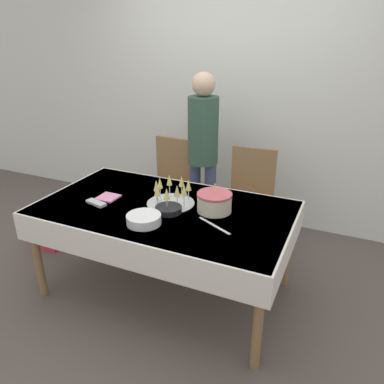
{
  "coord_description": "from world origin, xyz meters",
  "views": [
    {
      "loc": [
        1.2,
        -2.17,
        1.91
      ],
      "look_at": [
        0.19,
        0.08,
        0.85
      ],
      "focal_mm": 35.0,
      "sensor_mm": 36.0,
      "label": 1
    }
  ],
  "objects_px": {
    "gift_bag": "(48,231)",
    "dining_chair_far_right": "(249,197)",
    "plate_stack_dessert": "(168,209)",
    "dining_chair_far_left": "(169,184)",
    "birthday_cake": "(214,202)",
    "champagne_tray": "(171,192)",
    "plate_stack_main": "(144,219)",
    "person_standing": "(203,144)"
  },
  "relations": [
    {
      "from": "dining_chair_far_left",
      "to": "person_standing",
      "type": "relative_size",
      "value": 0.61
    },
    {
      "from": "champagne_tray",
      "to": "person_standing",
      "type": "height_order",
      "value": "person_standing"
    },
    {
      "from": "birthday_cake",
      "to": "gift_bag",
      "type": "height_order",
      "value": "birthday_cake"
    },
    {
      "from": "plate_stack_main",
      "to": "champagne_tray",
      "type": "bearing_deg",
      "value": 86.73
    },
    {
      "from": "dining_chair_far_left",
      "to": "birthday_cake",
      "type": "distance_m",
      "value": 1.11
    },
    {
      "from": "dining_chair_far_left",
      "to": "birthday_cake",
      "type": "relative_size",
      "value": 3.9
    },
    {
      "from": "birthday_cake",
      "to": "champagne_tray",
      "type": "distance_m",
      "value": 0.34
    },
    {
      "from": "dining_chair_far_right",
      "to": "birthday_cake",
      "type": "xyz_separation_m",
      "value": [
        -0.05,
        -0.76,
        0.26
      ]
    },
    {
      "from": "dining_chair_far_right",
      "to": "birthday_cake",
      "type": "distance_m",
      "value": 0.8
    },
    {
      "from": "champagne_tray",
      "to": "plate_stack_dessert",
      "type": "xyz_separation_m",
      "value": [
        0.05,
        -0.14,
        -0.07
      ]
    },
    {
      "from": "birthday_cake",
      "to": "champagne_tray",
      "type": "relative_size",
      "value": 0.7
    },
    {
      "from": "birthday_cake",
      "to": "champagne_tray",
      "type": "height_order",
      "value": "birthday_cake"
    },
    {
      "from": "dining_chair_far_left",
      "to": "champagne_tray",
      "type": "bearing_deg",
      "value": -61.11
    },
    {
      "from": "birthday_cake",
      "to": "plate_stack_dessert",
      "type": "relative_size",
      "value": 1.32
    },
    {
      "from": "plate_stack_main",
      "to": "person_standing",
      "type": "relative_size",
      "value": 0.15
    },
    {
      "from": "dining_chair_far_left",
      "to": "person_standing",
      "type": "height_order",
      "value": "person_standing"
    },
    {
      "from": "champagne_tray",
      "to": "plate_stack_dessert",
      "type": "relative_size",
      "value": 1.88
    },
    {
      "from": "plate_stack_dessert",
      "to": "person_standing",
      "type": "distance_m",
      "value": 1.02
    },
    {
      "from": "plate_stack_main",
      "to": "dining_chair_far_right",
      "type": "bearing_deg",
      "value": 70.17
    },
    {
      "from": "birthday_cake",
      "to": "person_standing",
      "type": "bearing_deg",
      "value": 117.69
    },
    {
      "from": "plate_stack_main",
      "to": "person_standing",
      "type": "bearing_deg",
      "value": 93.87
    },
    {
      "from": "champagne_tray",
      "to": "gift_bag",
      "type": "bearing_deg",
      "value": 178.46
    },
    {
      "from": "dining_chair_far_right",
      "to": "plate_stack_main",
      "type": "xyz_separation_m",
      "value": [
        -0.41,
        -1.13,
        0.23
      ]
    },
    {
      "from": "plate_stack_dessert",
      "to": "champagne_tray",
      "type": "bearing_deg",
      "value": 109.45
    },
    {
      "from": "dining_chair_far_left",
      "to": "champagne_tray",
      "type": "xyz_separation_m",
      "value": [
        0.42,
        -0.77,
        0.28
      ]
    },
    {
      "from": "plate_stack_dessert",
      "to": "person_standing",
      "type": "xyz_separation_m",
      "value": [
        -0.15,
        0.99,
        0.21
      ]
    },
    {
      "from": "dining_chair_far_left",
      "to": "dining_chair_far_right",
      "type": "relative_size",
      "value": 1.0
    },
    {
      "from": "plate_stack_main",
      "to": "dining_chair_far_left",
      "type": "bearing_deg",
      "value": 109.72
    },
    {
      "from": "dining_chair_far_left",
      "to": "gift_bag",
      "type": "xyz_separation_m",
      "value": [
        -0.93,
        -0.73,
        -0.37
      ]
    },
    {
      "from": "plate_stack_dessert",
      "to": "dining_chair_far_left",
      "type": "bearing_deg",
      "value": 117.55
    },
    {
      "from": "person_standing",
      "to": "plate_stack_dessert",
      "type": "bearing_deg",
      "value": -81.32
    },
    {
      "from": "dining_chair_far_left",
      "to": "birthday_cake",
      "type": "xyz_separation_m",
      "value": [
        0.76,
        -0.76,
        0.26
      ]
    },
    {
      "from": "person_standing",
      "to": "dining_chair_far_right",
      "type": "bearing_deg",
      "value": -9.41
    },
    {
      "from": "dining_chair_far_left",
      "to": "plate_stack_dessert",
      "type": "distance_m",
      "value": 1.05
    },
    {
      "from": "dining_chair_far_left",
      "to": "plate_stack_main",
      "type": "height_order",
      "value": "dining_chair_far_left"
    },
    {
      "from": "plate_stack_dessert",
      "to": "gift_bag",
      "type": "bearing_deg",
      "value": 172.93
    },
    {
      "from": "dining_chair_far_right",
      "to": "gift_bag",
      "type": "height_order",
      "value": "dining_chair_far_right"
    },
    {
      "from": "gift_bag",
      "to": "dining_chair_far_right",
      "type": "bearing_deg",
      "value": 22.87
    },
    {
      "from": "gift_bag",
      "to": "dining_chair_far_left",
      "type": "bearing_deg",
      "value": 38.3
    },
    {
      "from": "plate_stack_main",
      "to": "plate_stack_dessert",
      "type": "relative_size",
      "value": 1.23
    },
    {
      "from": "plate_stack_dessert",
      "to": "birthday_cake",
      "type": "bearing_deg",
      "value": 27.13
    },
    {
      "from": "dining_chair_far_right",
      "to": "champagne_tray",
      "type": "bearing_deg",
      "value": -116.65
    }
  ]
}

